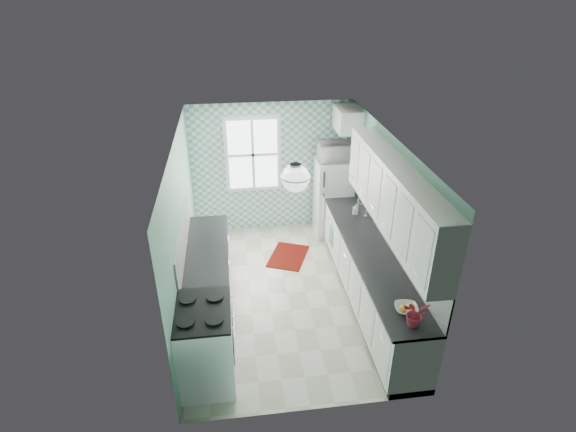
{
  "coord_description": "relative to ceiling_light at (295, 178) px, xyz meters",
  "views": [
    {
      "loc": [
        -0.73,
        -5.67,
        4.44
      ],
      "look_at": [
        0.05,
        0.25,
        1.25
      ],
      "focal_mm": 28.0,
      "sensor_mm": 36.0,
      "label": 1
    }
  ],
  "objects": [
    {
      "name": "base_cabinets_left",
      "position": [
        -1.2,
        0.73,
        -1.87
      ],
      "size": [
        0.6,
        2.15,
        0.9
      ],
      "primitive_type": "cube",
      "color": "white",
      "rests_on": "floor"
    },
    {
      "name": "fridge",
      "position": [
        1.11,
        2.6,
        -1.57
      ],
      "size": [
        0.66,
        0.65,
        1.51
      ],
      "rotation": [
        0.0,
        0.0,
        0.01
      ],
      "color": "white",
      "rests_on": "floor"
    },
    {
      "name": "base_cabinets_right",
      "position": [
        1.2,
        0.4,
        -1.87
      ],
      "size": [
        0.6,
        3.6,
        0.9
      ],
      "primitive_type": "cube",
      "color": "white",
      "rests_on": "floor"
    },
    {
      "name": "floor",
      "position": [
        0.0,
        0.8,
        -2.33
      ],
      "size": [
        3.0,
        4.4,
        0.02
      ],
      "primitive_type": "cube",
      "color": "beige",
      "rests_on": "ground"
    },
    {
      "name": "dish_towel",
      "position": [
        0.89,
        1.67,
        -1.84
      ],
      "size": [
        0.08,
        0.23,
        0.35
      ],
      "primitive_type": "cube",
      "rotation": [
        0.0,
        0.0,
        -0.28
      ],
      "color": "#6DB7B4",
      "rests_on": "base_cabinets_right"
    },
    {
      "name": "soap_bottle",
      "position": [
        1.25,
        1.55,
        -1.29
      ],
      "size": [
        0.09,
        0.09,
        0.18
      ],
      "primitive_type": "imported",
      "rotation": [
        0.0,
        0.0,
        -0.15
      ],
      "color": "#ACC3CA",
      "rests_on": "countertop_right"
    },
    {
      "name": "wall_left",
      "position": [
        -1.51,
        0.8,
        -1.07
      ],
      "size": [
        0.02,
        4.4,
        2.5
      ],
      "primitive_type": "cube",
      "color": "#6AA691",
      "rests_on": "floor"
    },
    {
      "name": "wall_right",
      "position": [
        1.51,
        0.8,
        -1.07
      ],
      "size": [
        0.02,
        4.4,
        2.5
      ],
      "primitive_type": "cube",
      "color": "#6AA691",
      "rests_on": "floor"
    },
    {
      "name": "upper_cabinets_right",
      "position": [
        1.33,
        0.2,
        -0.42
      ],
      "size": [
        0.33,
        3.2,
        0.9
      ],
      "primitive_type": "cube",
      "color": "white",
      "rests_on": "wall_right"
    },
    {
      "name": "backsplash_right",
      "position": [
        1.49,
        0.4,
        -1.13
      ],
      "size": [
        0.02,
        3.6,
        0.51
      ],
      "primitive_type": "cube",
      "color": "white",
      "rests_on": "wall_right"
    },
    {
      "name": "accent_wall",
      "position": [
        0.0,
        2.99,
        -1.07
      ],
      "size": [
        3.0,
        0.01,
        2.5
      ],
      "primitive_type": "cube",
      "color": "#68ACA1",
      "rests_on": "wall_back"
    },
    {
      "name": "wall_back",
      "position": [
        0.0,
        3.01,
        -1.07
      ],
      "size": [
        3.0,
        0.02,
        2.5
      ],
      "primitive_type": "cube",
      "color": "#6AA691",
      "rests_on": "floor"
    },
    {
      "name": "microwave",
      "position": [
        1.11,
        2.6,
        -0.65
      ],
      "size": [
        0.61,
        0.42,
        0.33
      ],
      "primitive_type": "imported",
      "rotation": [
        0.0,
        0.0,
        3.13
      ],
      "color": "white",
      "rests_on": "fridge"
    },
    {
      "name": "rug",
      "position": [
        0.16,
        1.84,
        -2.32
      ],
      "size": [
        0.88,
        1.02,
        0.01
      ],
      "primitive_type": "cube",
      "rotation": [
        0.0,
        0.0,
        -0.39
      ],
      "color": "#601B11",
      "rests_on": "floor"
    },
    {
      "name": "countertop_right",
      "position": [
        1.19,
        0.4,
        -1.4
      ],
      "size": [
        0.63,
        3.6,
        0.04
      ],
      "primitive_type": "cube",
      "color": "black",
      "rests_on": "base_cabinets_right"
    },
    {
      "name": "fruit_bowl",
      "position": [
        1.2,
        -0.93,
        -1.35
      ],
      "size": [
        0.31,
        0.31,
        0.07
      ],
      "primitive_type": "imported",
      "rotation": [
        0.0,
        0.0,
        -0.16
      ],
      "color": "white",
      "rests_on": "countertop_right"
    },
    {
      "name": "ceiling",
      "position": [
        0.0,
        0.8,
        0.19
      ],
      "size": [
        3.0,
        4.4,
        0.02
      ],
      "primitive_type": "cube",
      "color": "white",
      "rests_on": "wall_back"
    },
    {
      "name": "potted_plant",
      "position": [
        1.2,
        -1.16,
        -1.23
      ],
      "size": [
        0.34,
        0.32,
        0.31
      ],
      "primitive_type": "imported",
      "rotation": [
        0.0,
        0.0,
        0.37
      ],
      "color": "#BC0608",
      "rests_on": "countertop_right"
    },
    {
      "name": "wall_front",
      "position": [
        0.0,
        -1.41,
        -1.07
      ],
      "size": [
        3.0,
        0.02,
        2.5
      ],
      "primitive_type": "cube",
      "color": "#6AA691",
      "rests_on": "floor"
    },
    {
      "name": "countertop_left",
      "position": [
        -1.19,
        0.73,
        -1.4
      ],
      "size": [
        0.63,
        2.15,
        0.04
      ],
      "primitive_type": "cube",
      "color": "black",
      "rests_on": "base_cabinets_left"
    },
    {
      "name": "ceiling_light",
      "position": [
        0.0,
        0.0,
        0.0
      ],
      "size": [
        0.34,
        0.34,
        0.35
      ],
      "color": "silver",
      "rests_on": "ceiling"
    },
    {
      "name": "stove",
      "position": [
        -1.2,
        -0.74,
        -1.78
      ],
      "size": [
        0.69,
        0.87,
        1.04
      ],
      "rotation": [
        0.0,
        0.0,
        0.04
      ],
      "color": "silver",
      "rests_on": "floor"
    },
    {
      "name": "sink",
      "position": [
        1.2,
        1.38,
        -1.39
      ],
      "size": [
        0.47,
        0.4,
        0.53
      ],
      "rotation": [
        0.0,
        0.0,
        -0.03
      ],
      "color": "silver",
      "rests_on": "countertop_right"
    },
    {
      "name": "window",
      "position": [
        -0.35,
        2.96,
        -0.77
      ],
      "size": [
        1.04,
        0.05,
        1.44
      ],
      "color": "white",
      "rests_on": "wall_back"
    },
    {
      "name": "backsplash_left",
      "position": [
        -1.49,
        0.73,
        -1.13
      ],
      "size": [
        0.02,
        2.15,
        0.51
      ],
      "primitive_type": "cube",
      "color": "white",
      "rests_on": "wall_left"
    },
    {
      "name": "upper_cabinet_fridge",
      "position": [
        1.3,
        2.63,
        -0.07
      ],
      "size": [
        0.4,
        0.74,
        0.4
      ],
      "primitive_type": "cube",
      "color": "white",
      "rests_on": "wall_right"
    }
  ]
}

